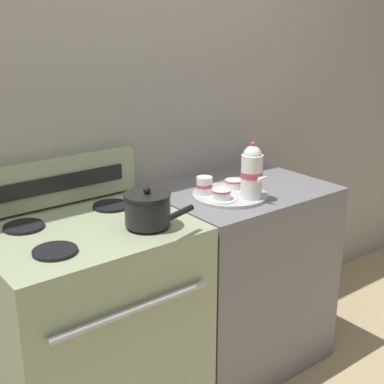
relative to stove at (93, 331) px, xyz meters
The scene contains 10 objects.
wall_back 0.83m from the stove, 39.99° to the left, with size 6.00×0.05×2.20m.
stove is the anchor object (origin of this frame).
control_panel 0.62m from the stove, 90.00° to the left, with size 0.75×0.05×0.19m.
side_counter 0.78m from the stove, ahead, with size 0.78×0.61×0.89m.
saucepan 0.57m from the stove, 36.93° to the right, with size 0.20×0.26×0.15m.
serving_tray 0.80m from the stove, ahead, with size 0.33×0.33×0.01m.
teapot 0.91m from the stove, 12.86° to the right, with size 0.09×0.15×0.24m.
teacup_left 0.76m from the stove, 10.10° to the right, with size 0.12×0.12×0.05m.
teacup_right 0.86m from the stove, ahead, with size 0.12×0.12×0.05m.
creamer_jug 0.76m from the stove, ahead, with size 0.07×0.07×0.08m.
Camera 1 is at (-1.21, -1.70, 1.65)m, focal length 50.00 mm.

